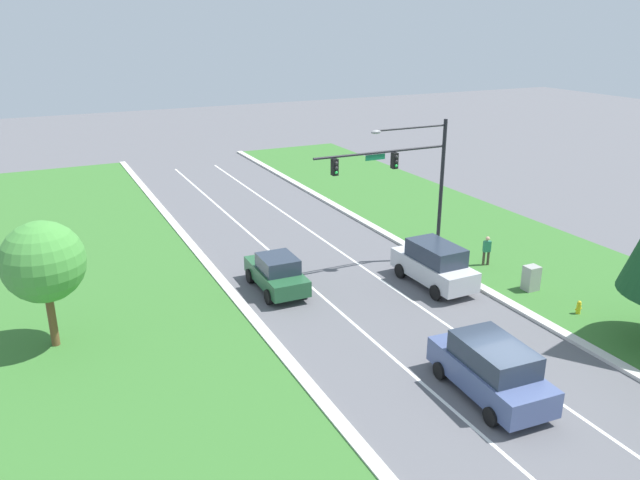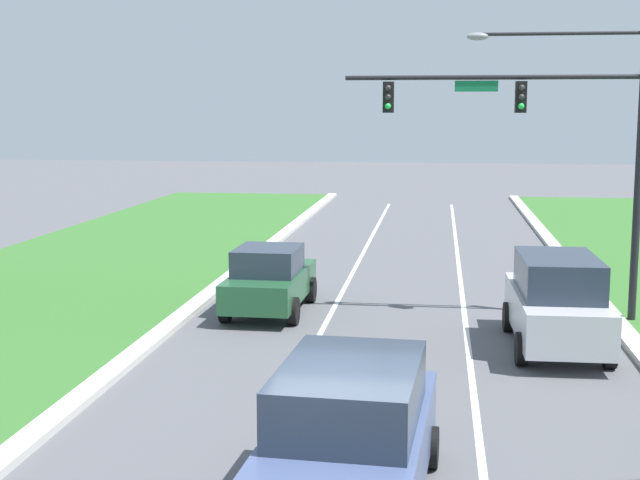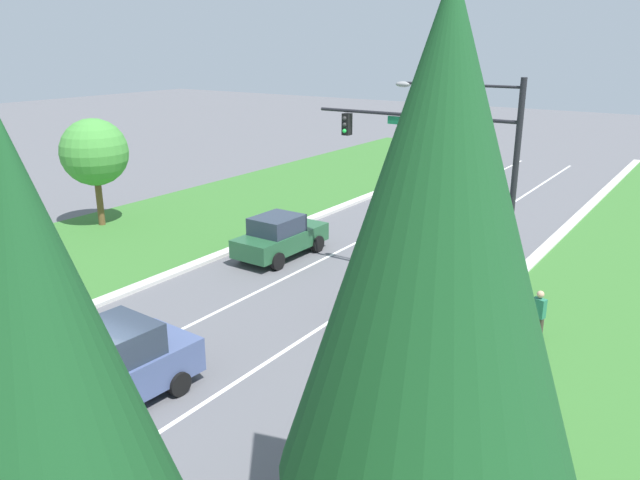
% 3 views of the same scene
% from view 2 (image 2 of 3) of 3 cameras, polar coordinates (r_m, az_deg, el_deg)
% --- Properties ---
extents(traffic_signal_mast, '(7.62, 0.41, 7.70)m').
position_cam_2_polar(traffic_signal_mast, '(23.69, 14.67, 7.21)').
color(traffic_signal_mast, black).
rests_on(traffic_signal_mast, ground_plane).
extents(forest_sedan, '(2.11, 4.49, 1.83)m').
position_cam_2_polar(forest_sedan, '(24.29, -3.24, -2.54)').
color(forest_sedan, '#235633').
rests_on(forest_sedan, ground_plane).
extents(slate_blue_suv, '(2.47, 5.02, 2.07)m').
position_cam_2_polar(slate_blue_suv, '(12.68, 1.98, -12.29)').
color(slate_blue_suv, '#475684').
rests_on(slate_blue_suv, ground_plane).
extents(silver_suv, '(2.17, 4.90, 2.20)m').
position_cam_2_polar(silver_suv, '(21.28, 14.90, -3.83)').
color(silver_suv, silver).
rests_on(silver_suv, ground_plane).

